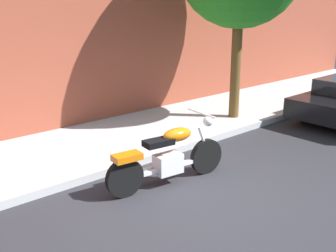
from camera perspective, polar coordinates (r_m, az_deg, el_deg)
ground_plane at (r=6.50m, az=3.90°, el=-9.54°), size 60.00×60.00×0.00m
sidewalk at (r=8.53m, az=-9.62°, el=-2.56°), size 24.10×2.62×0.14m
motorcycle at (r=6.69m, az=-0.04°, el=-4.33°), size 2.20×0.71×1.11m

